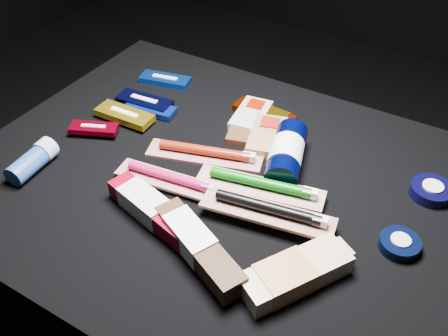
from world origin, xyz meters
The scene contains 22 objects.
ground centered at (0.00, 0.00, 0.00)m, with size 3.00×3.00×0.00m, color black.
cloth_table centered at (0.00, 0.00, 0.20)m, with size 0.98×0.78×0.40m, color black.
luna_bar_0 centered at (-0.29, 0.24, 0.41)m, with size 0.13×0.07×0.02m.
luna_bar_1 centered at (-0.24, 0.11, 0.41)m, with size 0.12×0.06×0.02m.
luna_bar_2 centered at (-0.27, 0.13, 0.41)m, with size 0.14×0.06×0.02m.
luna_bar_3 centered at (-0.27, 0.06, 0.42)m, with size 0.14×0.06×0.02m.
luna_bar_4 centered at (-0.30, -0.02, 0.42)m, with size 0.11×0.08×0.01m.
clif_bar_0 centered at (-0.02, 0.16, 0.41)m, with size 0.08×0.11×0.02m.
clif_bar_1 centered at (-0.03, 0.21, 0.41)m, with size 0.08×0.13×0.02m.
clif_bar_2 centered at (0.03, 0.16, 0.41)m, with size 0.11×0.15×0.02m.
power_bar centered at (0.00, 0.23, 0.41)m, with size 0.15×0.06×0.02m.
lotion_bottle centered at (0.11, 0.10, 0.43)m, with size 0.11×0.21×0.07m.
cream_tin_upper centered at (0.38, 0.16, 0.41)m, with size 0.08×0.08×0.02m.
cream_tin_lower centered at (0.36, 0.00, 0.41)m, with size 0.07×0.07×0.02m.
bodywash_bottle centered at (0.24, -0.15, 0.42)m, with size 0.15×0.19×0.04m.
deodorant_stick centered at (-0.32, -0.17, 0.42)m, with size 0.05×0.11×0.05m.
toothbrush_pack_0 centered at (-0.05, 0.04, 0.41)m, with size 0.25×0.12×0.03m.
toothbrush_pack_1 centered at (-0.06, -0.07, 0.42)m, with size 0.22×0.08×0.02m.
toothbrush_pack_2 centered at (0.10, 0.00, 0.42)m, with size 0.25×0.11×0.03m.
toothbrush_pack_3 centered at (0.15, -0.06, 0.43)m, with size 0.25×0.10×0.03m.
toothpaste_carton_red centered at (-0.04, -0.15, 0.42)m, with size 0.22×0.10×0.04m.
toothpaste_carton_green centered at (0.08, -0.18, 0.43)m, with size 0.21×0.13×0.04m.
Camera 1 is at (0.39, -0.62, 1.06)m, focal length 40.00 mm.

